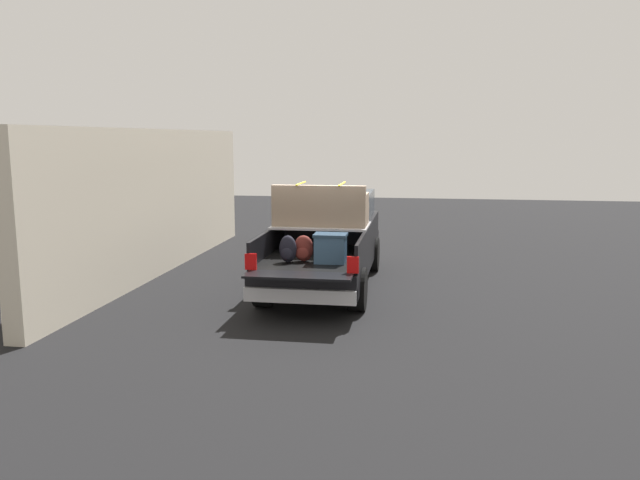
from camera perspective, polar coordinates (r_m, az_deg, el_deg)
ground_plane at (r=13.35m, az=0.41°, el=-4.25°), size 40.00×40.00×0.00m
pickup_truck at (r=13.52m, az=0.66°, el=0.13°), size 6.05×2.06×2.23m
building_facade at (r=15.07m, az=-14.53°, el=3.42°), size 10.96×0.36×3.32m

